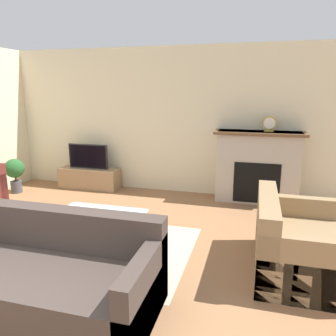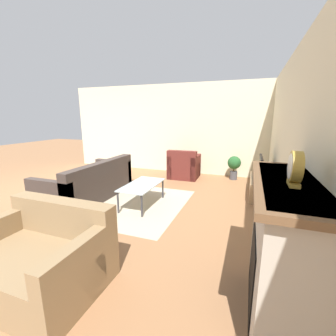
{
  "view_description": "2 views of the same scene",
  "coord_description": "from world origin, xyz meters",
  "px_view_note": "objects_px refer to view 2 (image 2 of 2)",
  "views": [
    {
      "loc": [
        1.78,
        -1.11,
        1.93
      ],
      "look_at": [
        0.65,
        3.05,
        0.89
      ],
      "focal_mm": 35.0,
      "sensor_mm": 36.0,
      "label": 1
    },
    {
      "loc": [
        3.76,
        4.31,
        1.73
      ],
      "look_at": [
        0.28,
        3.04,
        0.88
      ],
      "focal_mm": 24.0,
      "sensor_mm": 36.0,
      "label": 2
    }
  ],
  "objects_px": {
    "couch_sectional": "(90,185)",
    "couch_loveseat": "(41,259)",
    "coffee_table": "(142,186)",
    "potted_plant": "(234,165)",
    "mantel_clock": "(295,168)",
    "armchair_by_window": "(184,167)",
    "tv": "(260,167)"
  },
  "relations": [
    {
      "from": "couch_sectional",
      "to": "mantel_clock",
      "type": "bearing_deg",
      "value": 60.33
    },
    {
      "from": "tv",
      "to": "armchair_by_window",
      "type": "height_order",
      "value": "tv"
    },
    {
      "from": "coffee_table",
      "to": "mantel_clock",
      "type": "xyz_separation_m",
      "value": [
        2.02,
        2.25,
        0.99
      ]
    },
    {
      "from": "potted_plant",
      "to": "mantel_clock",
      "type": "xyz_separation_m",
      "value": [
        4.59,
        0.68,
        0.96
      ]
    },
    {
      "from": "couch_loveseat",
      "to": "armchair_by_window",
      "type": "xyz_separation_m",
      "value": [
        -4.57,
        0.22,
        0.01
      ]
    },
    {
      "from": "coffee_table",
      "to": "potted_plant",
      "type": "xyz_separation_m",
      "value": [
        -2.57,
        1.57,
        0.03
      ]
    },
    {
      "from": "potted_plant",
      "to": "mantel_clock",
      "type": "relative_size",
      "value": 2.58
    },
    {
      "from": "couch_sectional",
      "to": "potted_plant",
      "type": "xyz_separation_m",
      "value": [
        -2.61,
        2.81,
        0.13
      ]
    },
    {
      "from": "couch_loveseat",
      "to": "mantel_clock",
      "type": "xyz_separation_m",
      "value": [
        -0.3,
        2.26,
        1.09
      ]
    },
    {
      "from": "mantel_clock",
      "to": "couch_sectional",
      "type": "bearing_deg",
      "value": -119.67
    },
    {
      "from": "tv",
      "to": "couch_sectional",
      "type": "xyz_separation_m",
      "value": [
        1.38,
        -3.43,
        -0.37
      ]
    },
    {
      "from": "tv",
      "to": "armchair_by_window",
      "type": "bearing_deg",
      "value": -114.43
    },
    {
      "from": "couch_sectional",
      "to": "armchair_by_window",
      "type": "xyz_separation_m",
      "value": [
        -2.28,
        1.45,
        0.02
      ]
    },
    {
      "from": "couch_loveseat",
      "to": "coffee_table",
      "type": "xyz_separation_m",
      "value": [
        -2.33,
        0.01,
        0.1
      ]
    },
    {
      "from": "armchair_by_window",
      "to": "coffee_table",
      "type": "distance_m",
      "value": 2.26
    },
    {
      "from": "tv",
      "to": "couch_sectional",
      "type": "relative_size",
      "value": 0.39
    },
    {
      "from": "couch_sectional",
      "to": "coffee_table",
      "type": "relative_size",
      "value": 1.94
    },
    {
      "from": "coffee_table",
      "to": "mantel_clock",
      "type": "relative_size",
      "value": 4.28
    },
    {
      "from": "coffee_table",
      "to": "mantel_clock",
      "type": "distance_m",
      "value": 3.18
    },
    {
      "from": "couch_loveseat",
      "to": "tv",
      "type": "bearing_deg",
      "value": 59.05
    },
    {
      "from": "coffee_table",
      "to": "mantel_clock",
      "type": "height_order",
      "value": "mantel_clock"
    },
    {
      "from": "coffee_table",
      "to": "potted_plant",
      "type": "distance_m",
      "value": 3.01
    },
    {
      "from": "couch_sectional",
      "to": "potted_plant",
      "type": "relative_size",
      "value": 3.21
    },
    {
      "from": "couch_sectional",
      "to": "couch_loveseat",
      "type": "height_order",
      "value": "same"
    },
    {
      "from": "tv",
      "to": "coffee_table",
      "type": "distance_m",
      "value": 2.58
    },
    {
      "from": "armchair_by_window",
      "to": "potted_plant",
      "type": "height_order",
      "value": "armchair_by_window"
    },
    {
      "from": "coffee_table",
      "to": "armchair_by_window",
      "type": "bearing_deg",
      "value": 174.68
    },
    {
      "from": "tv",
      "to": "coffee_table",
      "type": "height_order",
      "value": "tv"
    },
    {
      "from": "couch_sectional",
      "to": "couch_loveseat",
      "type": "xyz_separation_m",
      "value": [
        2.29,
        1.22,
        0.0
      ]
    },
    {
      "from": "tv",
      "to": "couch_sectional",
      "type": "bearing_deg",
      "value": -68.03
    },
    {
      "from": "tv",
      "to": "coffee_table",
      "type": "xyz_separation_m",
      "value": [
        1.35,
        -2.19,
        -0.26
      ]
    },
    {
      "from": "couch_loveseat",
      "to": "armchair_by_window",
      "type": "height_order",
      "value": "same"
    }
  ]
}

